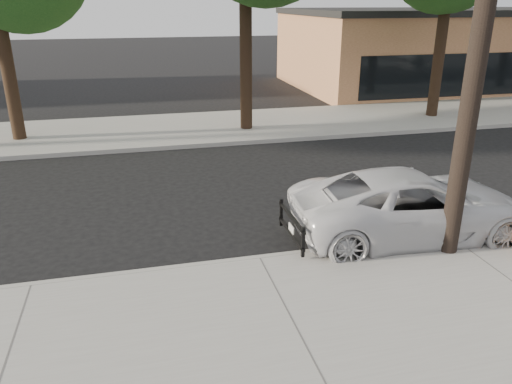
# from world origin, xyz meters

# --- Properties ---
(ground) EXTENTS (120.00, 120.00, 0.00)m
(ground) POSITION_xyz_m (0.00, 0.00, 0.00)
(ground) COLOR black
(ground) RESTS_ON ground
(near_sidewalk) EXTENTS (90.00, 4.40, 0.15)m
(near_sidewalk) POSITION_xyz_m (0.00, -4.30, 0.07)
(near_sidewalk) COLOR gray
(near_sidewalk) RESTS_ON ground
(far_sidewalk) EXTENTS (90.00, 5.00, 0.15)m
(far_sidewalk) POSITION_xyz_m (0.00, 8.50, 0.07)
(far_sidewalk) COLOR gray
(far_sidewalk) RESTS_ON ground
(curb_near) EXTENTS (90.00, 0.12, 0.16)m
(curb_near) POSITION_xyz_m (0.00, -2.10, 0.07)
(curb_near) COLOR #9E9B93
(curb_near) RESTS_ON ground
(building_main) EXTENTS (18.00, 10.00, 4.00)m
(building_main) POSITION_xyz_m (16.00, 16.00, 2.00)
(building_main) COLOR #A26443
(building_main) RESTS_ON ground
(police_cruiser) EXTENTS (5.17, 2.65, 1.39)m
(police_cruiser) POSITION_xyz_m (3.38, -1.67, 0.70)
(police_cruiser) COLOR silver
(police_cruiser) RESTS_ON ground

